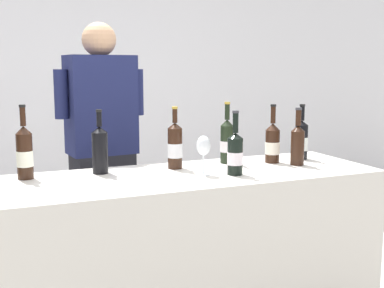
{
  "coord_description": "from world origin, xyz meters",
  "views": [
    {
      "loc": [
        -0.79,
        -2.27,
        1.47
      ],
      "look_at": [
        0.14,
        0.0,
        1.09
      ],
      "focal_mm": 46.73,
      "sensor_mm": 36.0,
      "label": 1
    }
  ],
  "objects_px": {
    "wine_bottle_1": "(301,140)",
    "wine_bottle_6": "(100,149)",
    "wine_glass": "(203,147)",
    "wine_bottle_3": "(235,153)",
    "wine_bottle_5": "(175,146)",
    "person_server": "(103,169)",
    "wine_bottle_0": "(272,143)",
    "wine_bottle_9": "(298,143)",
    "wine_bottle_8": "(227,141)",
    "wine_bottle_2": "(25,153)"
  },
  "relations": [
    {
      "from": "wine_bottle_0",
      "to": "wine_bottle_9",
      "type": "bearing_deg",
      "value": -50.97
    },
    {
      "from": "wine_bottle_2",
      "to": "wine_bottle_9",
      "type": "height_order",
      "value": "wine_bottle_2"
    },
    {
      "from": "wine_bottle_6",
      "to": "person_server",
      "type": "bearing_deg",
      "value": 76.89
    },
    {
      "from": "wine_bottle_0",
      "to": "wine_bottle_9",
      "type": "relative_size",
      "value": 1.04
    },
    {
      "from": "wine_bottle_0",
      "to": "wine_bottle_3",
      "type": "distance_m",
      "value": 0.4
    },
    {
      "from": "wine_glass",
      "to": "person_server",
      "type": "height_order",
      "value": "person_server"
    },
    {
      "from": "wine_bottle_8",
      "to": "person_server",
      "type": "bearing_deg",
      "value": 137.4
    },
    {
      "from": "wine_bottle_2",
      "to": "person_server",
      "type": "relative_size",
      "value": 0.21
    },
    {
      "from": "wine_bottle_8",
      "to": "wine_bottle_9",
      "type": "xyz_separation_m",
      "value": [
        0.33,
        -0.19,
        -0.0
      ]
    },
    {
      "from": "wine_bottle_3",
      "to": "person_server",
      "type": "xyz_separation_m",
      "value": [
        -0.49,
        0.83,
        -0.2
      ]
    },
    {
      "from": "wine_bottle_0",
      "to": "wine_bottle_5",
      "type": "relative_size",
      "value": 1.0
    },
    {
      "from": "wine_bottle_0",
      "to": "wine_glass",
      "type": "distance_m",
      "value": 0.51
    },
    {
      "from": "wine_bottle_8",
      "to": "wine_bottle_9",
      "type": "relative_size",
      "value": 1.09
    },
    {
      "from": "wine_bottle_1",
      "to": "wine_bottle_6",
      "type": "height_order",
      "value": "wine_bottle_6"
    },
    {
      "from": "wine_bottle_9",
      "to": "wine_bottle_1",
      "type": "bearing_deg",
      "value": 49.31
    },
    {
      "from": "wine_bottle_0",
      "to": "wine_bottle_3",
      "type": "bearing_deg",
      "value": -148.84
    },
    {
      "from": "wine_bottle_0",
      "to": "wine_bottle_8",
      "type": "bearing_deg",
      "value": 160.91
    },
    {
      "from": "wine_bottle_8",
      "to": "wine_glass",
      "type": "distance_m",
      "value": 0.34
    },
    {
      "from": "wine_bottle_5",
      "to": "person_server",
      "type": "xyz_separation_m",
      "value": [
        -0.27,
        0.57,
        -0.21
      ]
    },
    {
      "from": "wine_bottle_1",
      "to": "wine_bottle_2",
      "type": "relative_size",
      "value": 0.9
    },
    {
      "from": "wine_glass",
      "to": "wine_bottle_3",
      "type": "bearing_deg",
      "value": -21.51
    },
    {
      "from": "wine_bottle_3",
      "to": "wine_bottle_9",
      "type": "bearing_deg",
      "value": 12.36
    },
    {
      "from": "wine_bottle_9",
      "to": "wine_glass",
      "type": "xyz_separation_m",
      "value": [
        -0.58,
        -0.04,
        0.02
      ]
    },
    {
      "from": "wine_bottle_8",
      "to": "wine_bottle_2",
      "type": "bearing_deg",
      "value": 179.55
    },
    {
      "from": "wine_bottle_0",
      "to": "wine_bottle_9",
      "type": "distance_m",
      "value": 0.14
    },
    {
      "from": "wine_bottle_5",
      "to": "wine_glass",
      "type": "bearing_deg",
      "value": -69.67
    },
    {
      "from": "person_server",
      "to": "wine_bottle_1",
      "type": "bearing_deg",
      "value": -29.52
    },
    {
      "from": "wine_bottle_0",
      "to": "wine_bottle_2",
      "type": "height_order",
      "value": "wine_bottle_2"
    },
    {
      "from": "wine_bottle_6",
      "to": "wine_bottle_9",
      "type": "distance_m",
      "value": 1.06
    },
    {
      "from": "wine_bottle_6",
      "to": "wine_bottle_9",
      "type": "xyz_separation_m",
      "value": [
        1.04,
        -0.19,
        -0.0
      ]
    },
    {
      "from": "wine_bottle_6",
      "to": "wine_glass",
      "type": "height_order",
      "value": "wine_bottle_6"
    },
    {
      "from": "wine_bottle_9",
      "to": "person_server",
      "type": "distance_m",
      "value": 1.19
    },
    {
      "from": "wine_bottle_0",
      "to": "wine_bottle_6",
      "type": "distance_m",
      "value": 0.95
    },
    {
      "from": "wine_bottle_8",
      "to": "person_server",
      "type": "distance_m",
      "value": 0.82
    },
    {
      "from": "wine_bottle_5",
      "to": "wine_bottle_6",
      "type": "xyz_separation_m",
      "value": [
        -0.39,
        0.03,
        0.0
      ]
    },
    {
      "from": "wine_bottle_9",
      "to": "wine_glass",
      "type": "bearing_deg",
      "value": -176.37
    },
    {
      "from": "person_server",
      "to": "wine_bottle_8",
      "type": "bearing_deg",
      "value": -42.6
    },
    {
      "from": "wine_bottle_5",
      "to": "person_server",
      "type": "relative_size",
      "value": 0.19
    },
    {
      "from": "wine_bottle_3",
      "to": "wine_bottle_1",
      "type": "bearing_deg",
      "value": 23.25
    },
    {
      "from": "wine_bottle_6",
      "to": "wine_bottle_9",
      "type": "height_order",
      "value": "wine_bottle_6"
    },
    {
      "from": "wine_bottle_5",
      "to": "wine_bottle_2",
      "type": "bearing_deg",
      "value": 177.05
    },
    {
      "from": "wine_bottle_6",
      "to": "wine_bottle_3",
      "type": "bearing_deg",
      "value": -25.09
    },
    {
      "from": "wine_bottle_0",
      "to": "wine_bottle_9",
      "type": "xyz_separation_m",
      "value": [
        0.09,
        -0.11,
        0.01
      ]
    },
    {
      "from": "wine_bottle_5",
      "to": "wine_glass",
      "type": "distance_m",
      "value": 0.22
    },
    {
      "from": "wine_bottle_6",
      "to": "person_server",
      "type": "distance_m",
      "value": 0.59
    },
    {
      "from": "wine_bottle_6",
      "to": "wine_bottle_8",
      "type": "xyz_separation_m",
      "value": [
        0.71,
        0.0,
        -0.0
      ]
    },
    {
      "from": "wine_bottle_3",
      "to": "person_server",
      "type": "bearing_deg",
      "value": 120.47
    },
    {
      "from": "wine_bottle_9",
      "to": "person_server",
      "type": "relative_size",
      "value": 0.18
    },
    {
      "from": "wine_glass",
      "to": "person_server",
      "type": "xyz_separation_m",
      "value": [
        -0.34,
        0.77,
        -0.23
      ]
    },
    {
      "from": "wine_bottle_2",
      "to": "wine_bottle_9",
      "type": "relative_size",
      "value": 1.13
    }
  ]
}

